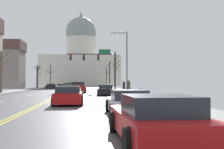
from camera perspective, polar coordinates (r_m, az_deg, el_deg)
name	(u,v)px	position (r m, az deg, el deg)	size (l,w,h in m)	color
ground	(58,96)	(30.13, -11.29, -4.45)	(20.00, 180.00, 0.20)	#4F4F54
signal_gantry	(98,61)	(43.95, -3.02, 2.89)	(7.91, 0.41, 6.67)	#28282D
street_lamp_right	(125,57)	(34.83, 2.69, 3.74)	(2.17, 0.24, 7.83)	#333338
capitol_building	(81,62)	(113.46, -6.54, 2.68)	(30.99, 22.04, 30.78)	beige
pickup_truck_near_00	(78,88)	(39.57, -7.14, -2.77)	(2.45, 5.51, 1.54)	maroon
sedan_near_01	(105,90)	(32.11, -1.37, -3.28)	(2.04, 4.70, 1.24)	black
sedan_near_02	(70,92)	(25.65, -8.82, -3.74)	(2.19, 4.63, 1.22)	#B71414
sedan_near_03	(68,96)	(19.14, -9.12, -4.48)	(2.11, 4.30, 1.25)	#B71414
sedan_near_04	(128,103)	(13.15, 3.46, -6.01)	(2.03, 4.38, 1.20)	silver
sedan_near_05	(156,120)	(7.35, 9.16, -9.38)	(2.20, 4.67, 1.25)	#B71414
sedan_oncoming_00	(62,87)	(52.79, -10.48, -2.59)	(2.01, 4.28, 1.17)	#9EA3A8
sedan_oncoming_01	(51,86)	(63.11, -12.68, -2.41)	(2.06, 4.30, 1.13)	black
sedan_oncoming_02	(68,85)	(71.06, -9.21, -2.27)	(2.18, 4.32, 1.29)	#1E7247
sedan_oncoming_03	(71,85)	(81.73, -8.56, -2.20)	(2.14, 4.45, 1.16)	black
bare_tree_00	(115,72)	(48.13, 0.67, 0.51)	(1.41, 2.15, 6.37)	#4C3D2D
bare_tree_01	(50,75)	(82.20, -12.79, -0.13)	(2.31, 1.26, 6.68)	#423328
bare_tree_02	(106,77)	(73.43, -1.16, -0.44)	(1.78, 1.42, 5.47)	brown
bare_tree_03	(37,76)	(62.06, -15.37, -0.33)	(1.99, 2.48, 5.18)	#423328
bare_tree_04	(110,74)	(64.62, -0.52, 0.09)	(1.54, 2.52, 6.65)	#4C3D2D
bare_tree_05	(1,70)	(38.26, -22.22, 0.87)	(2.22, 1.47, 5.96)	brown
pedestrian_00	(129,86)	(32.79, 3.55, -2.37)	(0.35, 0.34, 1.71)	#4C4238
pedestrian_01	(124,86)	(36.99, 2.50, -2.37)	(0.35, 0.34, 1.60)	black
bicycle_parked	(140,93)	(25.46, 5.84, -3.97)	(0.12, 1.77, 0.85)	black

